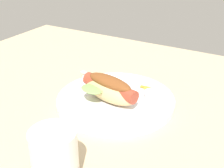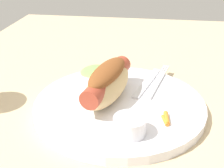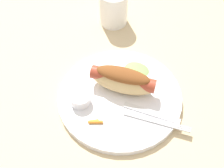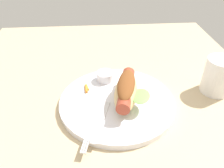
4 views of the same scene
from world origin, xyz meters
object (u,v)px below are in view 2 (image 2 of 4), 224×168
object	(u,v)px
fork	(158,81)
plate	(119,105)
sauce_ramekin	(130,125)
carrot_garnish	(166,119)
hot_dog	(107,81)
knife	(147,83)

from	to	relation	value
fork	plate	bearing A→B (deg)	155.52
sauce_ramekin	carrot_garnish	size ratio (longest dim) A/B	1.39
carrot_garnish	fork	bearing A→B (deg)	6.00
hot_dog	knife	size ratio (longest dim) A/B	1.20
hot_dog	carrot_garnish	size ratio (longest dim) A/B	4.61
sauce_ramekin	knife	size ratio (longest dim) A/B	0.36
sauce_ramekin	carrot_garnish	distance (cm)	6.73
fork	carrot_garnish	size ratio (longest dim) A/B	4.37
plate	carrot_garnish	distance (cm)	9.50
sauce_ramekin	fork	bearing A→B (deg)	-12.62
carrot_garnish	hot_dog	bearing A→B (deg)	60.92
fork	carrot_garnish	xyz separation A→B (cm)	(-13.52, -1.42, 0.15)
hot_dog	knife	world-z (taller)	hot_dog
knife	carrot_garnish	bearing A→B (deg)	-148.42
hot_dog	sauce_ramekin	bearing A→B (deg)	-140.68
sauce_ramekin	knife	world-z (taller)	sauce_ramekin
hot_dog	fork	world-z (taller)	hot_dog
hot_dog	sauce_ramekin	world-z (taller)	hot_dog
carrot_garnish	sauce_ramekin	bearing A→B (deg)	126.70
sauce_ramekin	carrot_garnish	world-z (taller)	sauce_ramekin
sauce_ramekin	fork	xyz separation A→B (cm)	(17.50, -3.92, -1.12)
hot_dog	knife	xyz separation A→B (cm)	(7.05, -6.70, -3.21)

